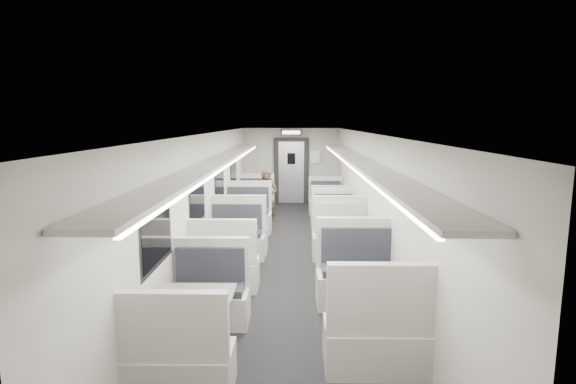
{
  "coord_description": "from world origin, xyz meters",
  "views": [
    {
      "loc": [
        0.11,
        -8.24,
        2.63
      ],
      "look_at": [
        -0.03,
        1.06,
        1.15
      ],
      "focal_mm": 28.0,
      "sensor_mm": 36.0,
      "label": 1
    }
  ],
  "objects_px": {
    "booth_right_c": "(346,250)",
    "booth_right_d": "(366,300)",
    "vestibule_door": "(291,171)",
    "booth_left_b": "(244,223)",
    "booth_left_c": "(231,250)",
    "booth_left_a": "(254,205)",
    "booth_right_b": "(336,227)",
    "booth_right_a": "(328,206)",
    "exit_sign": "(291,132)",
    "passenger": "(267,199)",
    "booth_left_d": "(197,322)"
  },
  "relations": [
    {
      "from": "booth_right_c",
      "to": "vestibule_door",
      "type": "bearing_deg",
      "value": 98.63
    },
    {
      "from": "booth_right_b",
      "to": "booth_left_b",
      "type": "bearing_deg",
      "value": 175.9
    },
    {
      "from": "booth_left_b",
      "to": "booth_left_d",
      "type": "bearing_deg",
      "value": -90.0
    },
    {
      "from": "booth_left_c",
      "to": "booth_right_a",
      "type": "relative_size",
      "value": 1.12
    },
    {
      "from": "booth_left_a",
      "to": "passenger",
      "type": "xyz_separation_m",
      "value": [
        0.42,
        -0.97,
        0.35
      ]
    },
    {
      "from": "booth_left_c",
      "to": "booth_left_d",
      "type": "height_order",
      "value": "booth_left_c"
    },
    {
      "from": "booth_right_c",
      "to": "vestibule_door",
      "type": "distance_m",
      "value": 6.7
    },
    {
      "from": "exit_sign",
      "to": "booth_left_a",
      "type": "bearing_deg",
      "value": -119.57
    },
    {
      "from": "booth_left_b",
      "to": "booth_left_c",
      "type": "distance_m",
      "value": 2.02
    },
    {
      "from": "booth_left_c",
      "to": "booth_right_b",
      "type": "distance_m",
      "value": 2.74
    },
    {
      "from": "booth_left_b",
      "to": "booth_right_b",
      "type": "xyz_separation_m",
      "value": [
        2.0,
        -0.14,
        -0.05
      ]
    },
    {
      "from": "booth_right_a",
      "to": "booth_left_d",
      "type": "bearing_deg",
      "value": -105.63
    },
    {
      "from": "booth_left_c",
      "to": "vestibule_door",
      "type": "xyz_separation_m",
      "value": [
        1.0,
        6.6,
        0.65
      ]
    },
    {
      "from": "booth_left_a",
      "to": "booth_left_b",
      "type": "bearing_deg",
      "value": -90.0
    },
    {
      "from": "booth_right_b",
      "to": "passenger",
      "type": "distance_m",
      "value": 2.21
    },
    {
      "from": "booth_left_a",
      "to": "booth_right_b",
      "type": "bearing_deg",
      "value": -51.01
    },
    {
      "from": "booth_left_d",
      "to": "booth_right_d",
      "type": "relative_size",
      "value": 0.9
    },
    {
      "from": "booth_left_b",
      "to": "booth_right_b",
      "type": "bearing_deg",
      "value": -4.1
    },
    {
      "from": "booth_left_d",
      "to": "booth_right_d",
      "type": "distance_m",
      "value": 2.07
    },
    {
      "from": "booth_right_c",
      "to": "booth_right_d",
      "type": "bearing_deg",
      "value": -90.0
    },
    {
      "from": "exit_sign",
      "to": "booth_left_d",
      "type": "bearing_deg",
      "value": -96.41
    },
    {
      "from": "passenger",
      "to": "exit_sign",
      "type": "height_order",
      "value": "exit_sign"
    },
    {
      "from": "booth_left_a",
      "to": "booth_left_c",
      "type": "bearing_deg",
      "value": -90.0
    },
    {
      "from": "booth_left_a",
      "to": "booth_right_b",
      "type": "distance_m",
      "value": 3.18
    },
    {
      "from": "booth_right_b",
      "to": "booth_right_a",
      "type": "bearing_deg",
      "value": 90.0
    },
    {
      "from": "booth_left_b",
      "to": "booth_left_d",
      "type": "xyz_separation_m",
      "value": [
        0.0,
        -4.81,
        -0.03
      ]
    },
    {
      "from": "booth_left_b",
      "to": "exit_sign",
      "type": "xyz_separation_m",
      "value": [
        1.0,
        4.09,
        1.88
      ]
    },
    {
      "from": "booth_right_a",
      "to": "booth_right_c",
      "type": "bearing_deg",
      "value": -90.0
    },
    {
      "from": "passenger",
      "to": "exit_sign",
      "type": "distance_m",
      "value": 3.2
    },
    {
      "from": "booth_left_b",
      "to": "booth_right_a",
      "type": "relative_size",
      "value": 1.16
    },
    {
      "from": "booth_left_d",
      "to": "booth_left_c",
      "type": "bearing_deg",
      "value": 90.0
    },
    {
      "from": "booth_left_a",
      "to": "booth_left_d",
      "type": "xyz_separation_m",
      "value": [
        0.0,
        -7.14,
        -0.0
      ]
    },
    {
      "from": "booth_left_b",
      "to": "booth_right_d",
      "type": "relative_size",
      "value": 0.97
    },
    {
      "from": "booth_left_b",
      "to": "exit_sign",
      "type": "relative_size",
      "value": 3.63
    },
    {
      "from": "booth_left_a",
      "to": "booth_left_c",
      "type": "distance_m",
      "value": 4.35
    },
    {
      "from": "booth_left_c",
      "to": "vestibule_door",
      "type": "bearing_deg",
      "value": 81.38
    },
    {
      "from": "exit_sign",
      "to": "booth_left_b",
      "type": "bearing_deg",
      "value": -103.74
    },
    {
      "from": "booth_right_a",
      "to": "booth_right_c",
      "type": "xyz_separation_m",
      "value": [
        0.0,
        -4.35,
        0.05
      ]
    },
    {
      "from": "booth_left_b",
      "to": "booth_right_d",
      "type": "height_order",
      "value": "booth_right_d"
    },
    {
      "from": "booth_right_d",
      "to": "booth_left_b",
      "type": "bearing_deg",
      "value": 115.15
    },
    {
      "from": "booth_right_b",
      "to": "booth_left_a",
      "type": "bearing_deg",
      "value": 128.99
    },
    {
      "from": "booth_left_c",
      "to": "passenger",
      "type": "bearing_deg",
      "value": 82.95
    },
    {
      "from": "booth_left_a",
      "to": "booth_left_b",
      "type": "distance_m",
      "value": 2.33
    },
    {
      "from": "booth_left_a",
      "to": "booth_right_a",
      "type": "bearing_deg",
      "value": 0.29
    },
    {
      "from": "booth_right_c",
      "to": "vestibule_door",
      "type": "xyz_separation_m",
      "value": [
        -1.0,
        6.59,
        0.64
      ]
    },
    {
      "from": "vestibule_door",
      "to": "exit_sign",
      "type": "height_order",
      "value": "exit_sign"
    },
    {
      "from": "booth_left_a",
      "to": "vestibule_door",
      "type": "relative_size",
      "value": 0.99
    },
    {
      "from": "booth_left_a",
      "to": "booth_right_c",
      "type": "relative_size",
      "value": 0.94
    },
    {
      "from": "booth_left_a",
      "to": "booth_right_a",
      "type": "relative_size",
      "value": 1.07
    },
    {
      "from": "booth_left_b",
      "to": "vestibule_door",
      "type": "bearing_deg",
      "value": 77.68
    }
  ]
}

